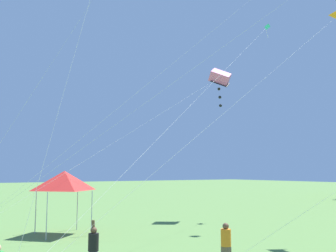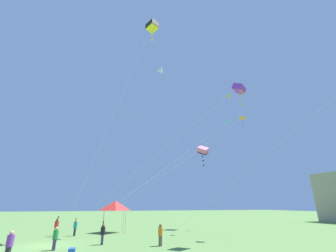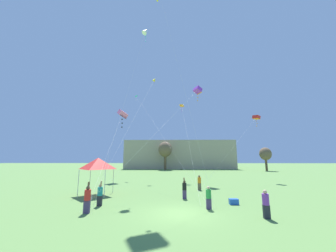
{
  "view_description": "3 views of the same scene",
  "coord_description": "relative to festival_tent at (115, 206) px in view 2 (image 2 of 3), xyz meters",
  "views": [
    {
      "loc": [
        13.46,
        -0.56,
        3.51
      ],
      "look_at": [
        -0.58,
        8.27,
        5.51
      ],
      "focal_mm": 40.0,
      "sensor_mm": 36.0,
      "label": 1
    },
    {
      "loc": [
        21.7,
        3.8,
        3.06
      ],
      "look_at": [
        1.96,
        9.65,
        10.31
      ],
      "focal_mm": 24.0,
      "sensor_mm": 36.0,
      "label": 2
    },
    {
      "loc": [
        -0.4,
        -12.74,
        3.54
      ],
      "look_at": [
        -0.98,
        10.41,
        7.46
      ],
      "focal_mm": 20.0,
      "sensor_mm": 36.0,
      "label": 3
    }
  ],
  "objects": [
    {
      "name": "person_red_shirt",
      "position": [
        1.8,
        -5.94,
        -2.03
      ],
      "size": [
        0.4,
        0.4,
        1.96
      ],
      "rotation": [
        0.0,
        0.0,
        1.57
      ],
      "color": "#473860",
      "rests_on": "ground"
    },
    {
      "name": "person_purple_shirt",
      "position": [
        12.89,
        -6.74,
        -2.1
      ],
      "size": [
        0.39,
        0.39,
        1.63
      ],
      "rotation": [
        0.0,
        0.0,
        5.5
      ],
      "color": "#282833",
      "rests_on": "ground"
    },
    {
      "name": "kite_cyan_delta_5",
      "position": [
        0.75,
        15.47,
        11.65
      ],
      "size": [
        10.09,
        21.65,
        15.69
      ],
      "color": "silver",
      "rests_on": "ground"
    },
    {
      "name": "person_teal_shirt",
      "position": [
        1.92,
        -4.09,
        -2.1
      ],
      "size": [
        0.37,
        0.37,
        1.81
      ],
      "rotation": [
        0.0,
        0.0,
        0.02
      ],
      "color": "#282833",
      "rests_on": "ground"
    },
    {
      "name": "kite_purple_box_2",
      "position": [
        11.53,
        11.03,
        11.56
      ],
      "size": [
        11.1,
        17.66,
        15.17
      ],
      "color": "silver",
      "rests_on": "ground"
    },
    {
      "name": "kite_black_box_0",
      "position": [
        5.45,
        2.81,
        23.14
      ],
      "size": [
        5.85,
        8.36,
        26.73
      ],
      "color": "silver",
      "rests_on": "ground"
    },
    {
      "name": "person_green_shirt",
      "position": [
        9.88,
        -4.77,
        -2.15
      ],
      "size": [
        0.36,
        0.36,
        1.54
      ],
      "rotation": [
        0.0,
        0.0,
        0.89
      ],
      "color": "#473860",
      "rests_on": "ground"
    },
    {
      "name": "kite_white_diamond_4",
      "position": [
        3.7,
        4.55,
        17.73
      ],
      "size": [
        2.03,
        11.41,
        21.34
      ],
      "color": "silver",
      "rests_on": "ground"
    },
    {
      "name": "kite_pink_box_3",
      "position": [
        -1.23,
        12.62,
        7.93
      ],
      "size": [
        4.0,
        19.62,
        11.86
      ],
      "color": "silver",
      "rests_on": "ground"
    },
    {
      "name": "cooler_box",
      "position": [
        12.04,
        -3.37,
        -2.77
      ],
      "size": [
        0.67,
        0.4,
        0.41
      ],
      "primitive_type": "cube",
      "color": "blue",
      "rests_on": "ground"
    },
    {
      "name": "kite_yellow_diamond_7",
      "position": [
        3.98,
        14.54,
        15.0
      ],
      "size": [
        2.86,
        20.76,
        18.52
      ],
      "color": "silver",
      "rests_on": "ground"
    },
    {
      "name": "person_black_shirt",
      "position": [
        8.39,
        -1.43,
        -2.11
      ],
      "size": [
        0.37,
        0.37,
        1.79
      ],
      "rotation": [
        0.0,
        0.0,
        3.72
      ],
      "color": "#473860",
      "rests_on": "ground"
    },
    {
      "name": "festival_tent",
      "position": [
        0.0,
        0.0,
        0.0
      ],
      "size": [
        2.7,
        2.7,
        3.53
      ],
      "color": "#B7B7BC",
      "rests_on": "ground"
    },
    {
      "name": "ground_plane",
      "position": [
        7.77,
        -5.85,
        -2.97
      ],
      "size": [
        220.0,
        220.0,
        0.0
      ],
      "primitive_type": "plane",
      "color": "#5B8442"
    },
    {
      "name": "kite_orange_delta_6",
      "position": [
        8.99,
        12.69,
        9.26
      ],
      "size": [
        0.92,
        17.54,
        12.75
      ],
      "color": "silver",
      "rests_on": "ground"
    },
    {
      "name": "person_orange_shirt",
      "position": [
        10.32,
        2.99,
        -2.12
      ],
      "size": [
        0.38,
        0.38,
        1.59
      ],
      "rotation": [
        0.0,
        0.0,
        3.81
      ],
      "color": "brown",
      "rests_on": "ground"
    }
  ]
}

